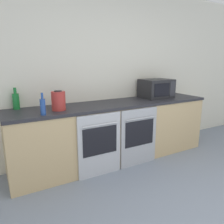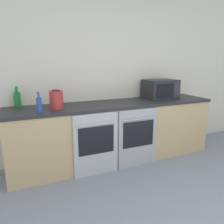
{
  "view_description": "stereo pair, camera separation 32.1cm",
  "coord_description": "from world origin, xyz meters",
  "views": [
    {
      "loc": [
        -1.6,
        -0.57,
        1.49
      ],
      "look_at": [
        -0.06,
        2.15,
        0.76
      ],
      "focal_mm": 35.0,
      "sensor_mm": 36.0,
      "label": 1
    },
    {
      "loc": [
        -1.31,
        -0.72,
        1.49
      ],
      "look_at": [
        -0.06,
        2.15,
        0.76
      ],
      "focal_mm": 35.0,
      "sensor_mm": 36.0,
      "label": 2
    }
  ],
  "objects": [
    {
      "name": "wall_back",
      "position": [
        0.0,
        2.5,
        1.3
      ],
      "size": [
        10.0,
        0.06,
        2.6
      ],
      "color": "silver",
      "rests_on": "ground_plane"
    },
    {
      "name": "oven_right",
      "position": [
        0.19,
        1.81,
        0.43
      ],
      "size": [
        0.6,
        0.06,
        0.84
      ],
      "color": "#A8AAAF",
      "rests_on": "ground_plane"
    },
    {
      "name": "bottle_green",
      "position": [
        -1.32,
        2.4,
        1.0
      ],
      "size": [
        0.08,
        0.08,
        0.27
      ],
      "color": "#19722D",
      "rests_on": "counter_back"
    },
    {
      "name": "oven_left",
      "position": [
        -0.43,
        1.81,
        0.43
      ],
      "size": [
        0.6,
        0.06,
        0.84
      ],
      "color": "#B7BABF",
      "rests_on": "ground_plane"
    },
    {
      "name": "counter_back",
      "position": [
        0.0,
        2.15,
        0.45
      ],
      "size": [
        3.07,
        0.66,
        0.89
      ],
      "color": "tan",
      "rests_on": "ground_plane"
    },
    {
      "name": "microwave",
      "position": [
        0.83,
        2.22,
        1.04
      ],
      "size": [
        0.51,
        0.39,
        0.3
      ],
      "color": "#232326",
      "rests_on": "counter_back"
    },
    {
      "name": "bottle_blue",
      "position": [
        -1.09,
        1.91,
        0.99
      ],
      "size": [
        0.06,
        0.06,
        0.25
      ],
      "color": "#234793",
      "rests_on": "counter_back"
    },
    {
      "name": "kettle",
      "position": [
        -0.86,
        2.08,
        1.01
      ],
      "size": [
        0.17,
        0.17,
        0.25
      ],
      "color": "#B2332D",
      "rests_on": "counter_back"
    }
  ]
}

